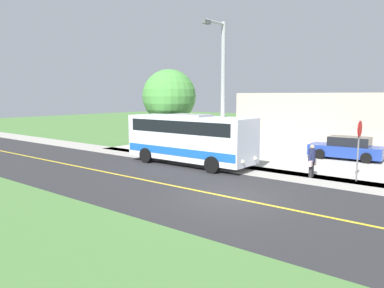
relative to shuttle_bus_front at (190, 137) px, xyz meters
name	(u,v)px	position (x,y,z in m)	size (l,w,h in m)	color
ground_plane	(229,197)	(4.48, 5.61, -1.63)	(120.00, 120.00, 0.00)	#477238
road_surface	(229,197)	(4.48, 5.61, -1.62)	(8.00, 100.00, 0.01)	#28282B
sidewalk	(284,175)	(-0.72, 5.61, -1.63)	(2.40, 100.00, 0.01)	#9E9991
parking_lot_surface	(380,162)	(-7.92, 8.61, -1.63)	(14.00, 36.00, 0.01)	#B2ADA3
road_centre_line	(229,197)	(4.48, 5.61, -1.62)	(0.16, 100.00, 0.00)	gold
shuttle_bus_front	(190,137)	(0.00, 0.00, 0.00)	(2.61, 8.00, 2.96)	silver
pedestrian_with_bags	(312,160)	(-1.12, 6.85, -0.76)	(0.72, 0.34, 1.63)	#262628
stop_sign	(359,140)	(-1.62, 8.86, 0.33)	(0.76, 0.07, 2.88)	slate
street_light_pole	(222,89)	(-0.40, 1.94, 2.77)	(1.97, 0.24, 7.99)	#9E9EA3
parked_car_near	(347,148)	(-7.67, 6.71, -0.94)	(2.21, 4.50, 1.45)	navy
tree_curbside	(169,97)	(-2.92, -4.20, 2.34)	(3.80, 3.80, 5.88)	#4C3826
commercial_building	(368,118)	(-16.92, 5.76, 0.49)	(10.00, 19.79, 4.24)	#B7A893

